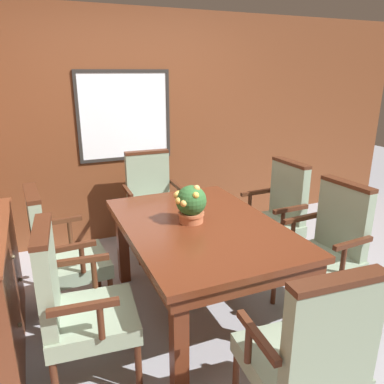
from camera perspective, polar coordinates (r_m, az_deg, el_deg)
ground_plane at (r=2.99m, az=3.00°, el=-19.84°), size 14.00×14.00×0.00m
wall_back at (r=4.20m, az=-8.40°, el=9.56°), size 7.20×0.08×2.45m
dining_table at (r=2.81m, az=1.21°, el=-6.65°), size 1.09×1.59×0.76m
chair_left_near at (r=2.35m, az=-17.32°, el=-15.88°), size 0.56×0.58×1.04m
chair_right_near at (r=3.09m, az=19.99°, el=-7.61°), size 0.55×0.57×1.04m
chair_left_far at (r=2.98m, az=-19.62°, el=-8.52°), size 0.54×0.57×1.04m
chair_head_far at (r=3.92m, az=-6.17°, el=-1.12°), size 0.56×0.53×1.04m
chair_right_far at (r=3.61m, az=12.66°, el=-3.18°), size 0.53×0.56×1.04m
chair_head_near at (r=2.01m, az=17.40°, el=-22.56°), size 0.58×0.55×1.04m
potted_plant at (r=2.75m, az=-0.19°, el=-1.76°), size 0.24×0.25×0.29m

